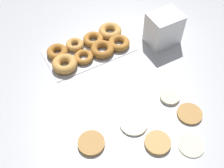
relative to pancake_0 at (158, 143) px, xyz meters
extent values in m
plane|color=#B2B5BA|center=(0.04, -0.17, -0.01)|extent=(3.00, 3.00, 0.00)
cylinder|color=tan|center=(0.00, 0.00, 0.00)|extent=(0.10, 0.10, 0.02)
cylinder|color=#B27F42|center=(0.21, -0.12, 0.00)|extent=(0.10, 0.10, 0.02)
cylinder|color=beige|center=(-0.10, 0.07, 0.00)|extent=(0.10, 0.10, 0.01)
cylinder|color=beige|center=(0.03, -0.11, 0.00)|extent=(0.11, 0.11, 0.01)
cylinder|color=beige|center=(-0.16, -0.15, 0.00)|extent=(0.08, 0.08, 0.01)
cylinder|color=#B27F42|center=(-0.18, -0.04, 0.00)|extent=(0.10, 0.10, 0.01)
cube|color=silver|center=(0.01, -0.56, 0.00)|extent=(0.41, 0.22, 0.01)
torus|color=#D19347|center=(-0.13, -0.61, 0.02)|extent=(0.11, 0.11, 0.03)
torus|color=#B7752D|center=(-0.04, -0.60, 0.01)|extent=(0.10, 0.10, 0.03)
torus|color=#D19347|center=(0.06, -0.61, 0.01)|extent=(0.09, 0.09, 0.03)
torus|color=#AD6B28|center=(0.15, -0.60, 0.01)|extent=(0.10, 0.10, 0.03)
torus|color=#B7752D|center=(-0.13, -0.52, 0.01)|extent=(0.10, 0.10, 0.03)
torus|color=#AD6B28|center=(-0.04, -0.52, 0.01)|extent=(0.11, 0.11, 0.03)
torus|color=#B7752D|center=(0.06, -0.52, 0.01)|extent=(0.09, 0.09, 0.02)
torus|color=#D19347|center=(0.15, -0.51, 0.02)|extent=(0.11, 0.11, 0.04)
cube|color=white|center=(-0.33, -0.45, 0.01)|extent=(0.15, 0.12, 0.03)
cube|color=white|center=(-0.33, -0.45, 0.03)|extent=(0.15, 0.12, 0.03)
cube|color=white|center=(-0.33, -0.45, 0.06)|extent=(0.15, 0.12, 0.03)
cube|color=white|center=(-0.33, -0.45, 0.08)|extent=(0.15, 0.12, 0.03)
cube|color=white|center=(-0.33, -0.45, 0.11)|extent=(0.15, 0.12, 0.03)
cube|color=white|center=(-0.33, -0.45, 0.14)|extent=(0.15, 0.12, 0.03)
camera|label=1|loc=(0.37, 0.33, 0.95)|focal=45.00mm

